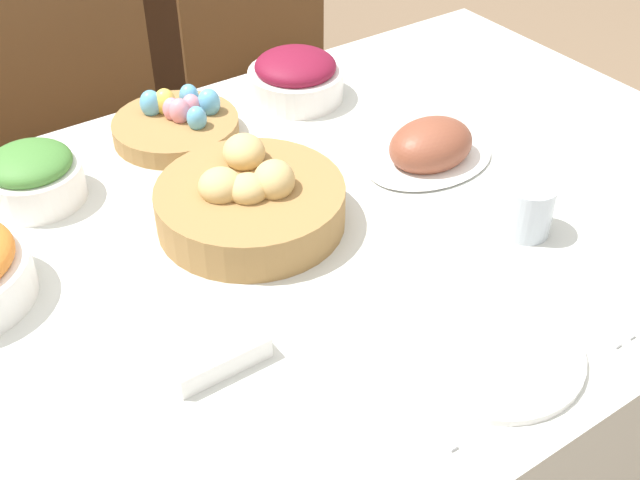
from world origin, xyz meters
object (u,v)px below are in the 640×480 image
object	(u,v)px
chair_far_right	(274,70)
dinner_plate	(492,351)
ham_platter	(431,148)
green_salad_bowl	(33,176)
egg_basket	(177,123)
spoon	(583,301)
fork	(406,401)
beet_salad_bowl	(296,77)
knife	(568,309)
bread_basket	(250,201)
chair_far_center	(91,126)
sideboard	(95,8)
drinking_cup	(528,209)
butter_dish	(213,350)

from	to	relation	value
chair_far_right	dinner_plate	size ratio (longest dim) A/B	4.12
ham_platter	green_salad_bowl	xyz separation A→B (m)	(-0.60, 0.28, 0.02)
egg_basket	spoon	world-z (taller)	egg_basket
fork	dinner_plate	bearing A→B (deg)	-0.61
chair_far_right	beet_salad_bowl	size ratio (longest dim) A/B	5.23
ham_platter	knife	distance (m)	0.40
bread_basket	spoon	distance (m)	0.51
chair_far_center	sideboard	world-z (taller)	chair_far_center
chair_far_right	chair_far_center	distance (m)	0.52
knife	drinking_cup	world-z (taller)	drinking_cup
green_salad_bowl	fork	world-z (taller)	green_salad_bowl
sideboard	green_salad_bowl	world-z (taller)	sideboard
dinner_plate	fork	size ratio (longest dim) A/B	1.37
knife	spoon	bearing A→B (deg)	-0.61
butter_dish	spoon	bearing A→B (deg)	-22.55
green_salad_bowl	knife	distance (m)	0.84
chair_far_right	butter_dish	size ratio (longest dim) A/B	7.52
green_salad_bowl	spoon	world-z (taller)	green_salad_bowl
ham_platter	beet_salad_bowl	size ratio (longest dim) A/B	1.31
chair_far_center	beet_salad_bowl	world-z (taller)	chair_far_center
spoon	dinner_plate	bearing A→B (deg)	-179.39
ham_platter	beet_salad_bowl	xyz separation A→B (m)	(-0.06, 0.33, 0.02)
fork	butter_dish	size ratio (longest dim) A/B	1.33
egg_basket	butter_dish	size ratio (longest dim) A/B	1.77
beet_salad_bowl	knife	bearing A→B (deg)	-92.20
ham_platter	chair_far_center	bearing A→B (deg)	111.11
dinner_plate	drinking_cup	world-z (taller)	drinking_cup
green_salad_bowl	knife	xyz separation A→B (m)	(0.51, -0.67, -0.04)
beet_salad_bowl	butter_dish	bearing A→B (deg)	-131.83
butter_dish	dinner_plate	bearing A→B (deg)	-33.22
sideboard	knife	world-z (taller)	sideboard
chair_far_right	beet_salad_bowl	bearing A→B (deg)	-110.85
chair_far_right	egg_basket	size ratio (longest dim) A/B	4.26
ham_platter	knife	bearing A→B (deg)	-102.91
chair_far_right	butter_dish	world-z (taller)	chair_far_right
chair_far_center	dinner_plate	distance (m)	1.25
egg_basket	spoon	bearing A→B (deg)	-70.37
ham_platter	spoon	xyz separation A→B (m)	(-0.06, -0.39, -0.03)
bread_basket	dinner_plate	size ratio (longest dim) A/B	1.24
chair_far_right	knife	world-z (taller)	chair_far_right
drinking_cup	bread_basket	bearing A→B (deg)	142.31
chair_far_right	bread_basket	xyz separation A→B (m)	(-0.54, -0.81, 0.26)
bread_basket	sideboard	bearing A→B (deg)	77.89
dinner_plate	knife	distance (m)	0.14
sideboard	knife	size ratio (longest dim) A/B	6.80
spoon	egg_basket	bearing A→B (deg)	110.25
beet_salad_bowl	fork	bearing A→B (deg)	-113.47
chair_far_right	drinking_cup	xyz separation A→B (m)	(-0.20, -1.07, 0.26)
knife	chair_far_right	bearing A→B (deg)	76.29
spoon	butter_dish	xyz separation A→B (m)	(-0.47, 0.20, 0.01)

